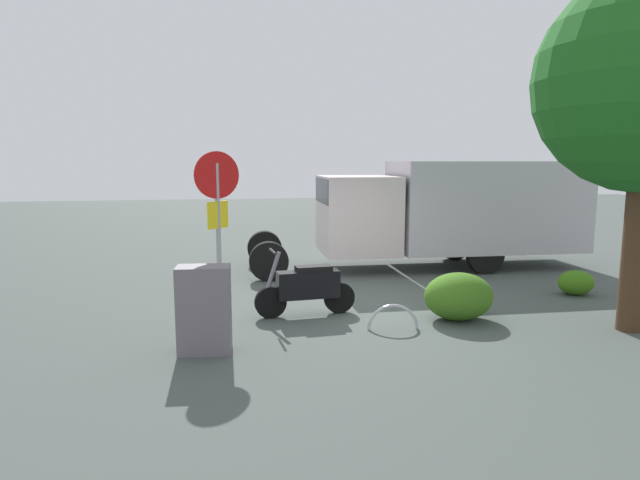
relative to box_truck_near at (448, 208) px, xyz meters
name	(u,v)px	position (x,y,z in m)	size (l,w,h in m)	color
ground_plane	(360,305)	(3.15, 3.22, -1.54)	(60.00, 60.00, 0.00)	#47504B
box_truck_near	(448,208)	(0.00, 0.00, 0.00)	(8.54, 2.44, 2.71)	black
motorcycle	(307,287)	(4.25, 3.74, -1.02)	(1.81, 0.55, 1.20)	black
stop_sign	(218,211)	(5.77, 4.06, 0.37)	(0.71, 0.33, 2.87)	#9E9EA3
utility_cabinet	(204,310)	(5.99, 5.32, -0.91)	(0.75, 0.43, 1.26)	slate
bike_rack_hoop	(393,329)	(3.01, 4.79, -1.54)	(0.85, 0.85, 0.05)	#B7B7BC
shrub_near_sign	(576,283)	(-1.40, 3.26, -1.29)	(0.74, 0.61, 0.50)	#3E7616
shrub_mid_verge	(459,296)	(1.73, 4.47, -1.13)	(1.20, 0.98, 0.82)	#3D6F1B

